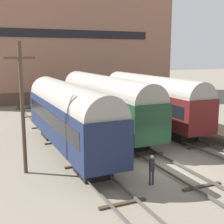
% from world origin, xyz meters
% --- Properties ---
extents(ground_plane, '(200.00, 200.00, 0.00)m').
position_xyz_m(ground_plane, '(0.00, 0.00, 0.00)').
color(ground_plane, slate).
extents(track_left, '(2.60, 60.00, 0.26)m').
position_xyz_m(track_left, '(-4.99, 0.00, 0.14)').
color(track_left, '#4C4742').
rests_on(track_left, ground).
extents(track_middle, '(2.60, 60.00, 0.26)m').
position_xyz_m(track_middle, '(0.00, 0.00, 0.14)').
color(track_middle, '#4C4742').
rests_on(track_middle, ground).
extents(train_car_navy, '(2.95, 15.28, 5.28)m').
position_xyz_m(train_car_navy, '(-4.99, 6.23, 3.01)').
color(train_car_navy, black).
rests_on(train_car_navy, ground).
extents(train_car_green, '(3.08, 17.49, 5.37)m').
position_xyz_m(train_car_green, '(0.00, 10.99, 3.05)').
color(train_car_green, black).
rests_on(train_car_green, ground).
extents(train_car_maroon, '(2.97, 16.01, 5.25)m').
position_xyz_m(train_car_maroon, '(4.99, 10.84, 2.99)').
color(train_car_maroon, black).
rests_on(train_car_maroon, ground).
extents(person_worker, '(0.32, 0.32, 1.79)m').
position_xyz_m(person_worker, '(-2.43, -1.54, 1.09)').
color(person_worker, '#282833').
rests_on(person_worker, ground).
extents(utility_pole, '(1.80, 0.24, 8.16)m').
position_xyz_m(utility_pole, '(-8.71, 3.33, 4.24)').
color(utility_pole, '#473828').
rests_on(utility_pole, ground).
extents(warehouse_building, '(34.25, 13.64, 18.70)m').
position_xyz_m(warehouse_building, '(3.51, 37.02, 9.35)').
color(warehouse_building, brown).
rests_on(warehouse_building, ground).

